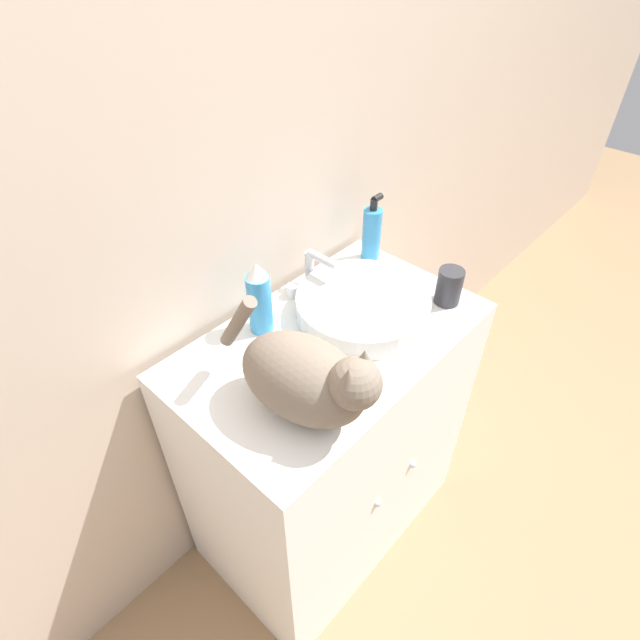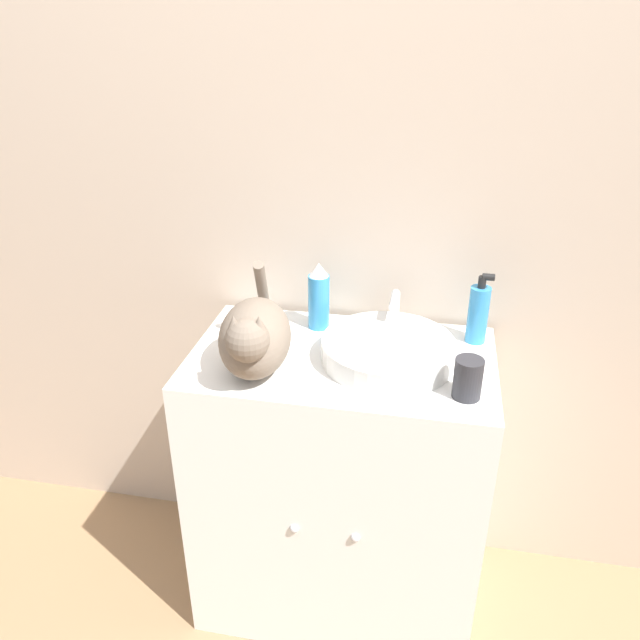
# 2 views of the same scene
# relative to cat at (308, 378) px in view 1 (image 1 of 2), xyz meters

# --- Properties ---
(ground_plane) EXTENTS (8.00, 8.00, 0.00)m
(ground_plane) POSITION_rel_cat_xyz_m (0.19, -0.12, -0.91)
(ground_plane) COLOR #997551
(wall_back) EXTENTS (6.00, 0.05, 2.50)m
(wall_back) POSITION_rel_cat_xyz_m (0.19, 0.38, 0.34)
(wall_back) COLOR #C6B29E
(wall_back) RESTS_ON ground_plane
(vanity_cabinet) EXTENTS (0.76, 0.47, 0.82)m
(vanity_cabinet) POSITION_rel_cat_xyz_m (0.19, 0.11, -0.50)
(vanity_cabinet) COLOR white
(vanity_cabinet) RESTS_ON ground_plane
(sink_basin) EXTENTS (0.33, 0.33, 0.06)m
(sink_basin) POSITION_rel_cat_xyz_m (0.31, 0.11, -0.06)
(sink_basin) COLOR silver
(sink_basin) RESTS_ON vanity_cabinet
(faucet) EXTENTS (0.16, 0.11, 0.11)m
(faucet) POSITION_rel_cat_xyz_m (0.31, 0.28, -0.04)
(faucet) COLOR silver
(faucet) RESTS_ON vanity_cabinet
(cat) EXTENTS (0.21, 0.38, 0.23)m
(cat) POSITION_rel_cat_xyz_m (0.00, 0.00, 0.00)
(cat) COLOR #7A6B5B
(cat) RESTS_ON vanity_cabinet
(soap_bottle) EXTENTS (0.06, 0.05, 0.19)m
(soap_bottle) POSITION_rel_cat_xyz_m (0.52, 0.25, -0.01)
(soap_bottle) COLOR #338CCC
(soap_bottle) RESTS_ON vanity_cabinet
(spray_bottle) EXTENTS (0.06, 0.06, 0.19)m
(spray_bottle) POSITION_rel_cat_xyz_m (0.10, 0.25, -0.00)
(spray_bottle) COLOR #338CCC
(spray_bottle) RESTS_ON vanity_cabinet
(cup) EXTENTS (0.06, 0.06, 0.10)m
(cup) POSITION_rel_cat_xyz_m (0.49, -0.02, -0.04)
(cup) COLOR #2D2D33
(cup) RESTS_ON vanity_cabinet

